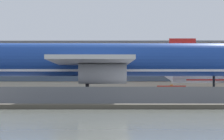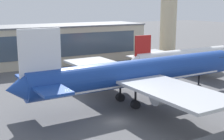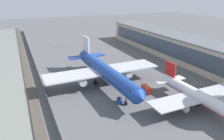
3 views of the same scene
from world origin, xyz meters
name	(u,v)px [view 1 (image 1 of 3)]	position (x,y,z in m)	size (l,w,h in m)	color
ground_plane	(39,102)	(0.00, 0.00, 0.00)	(500.00, 500.00, 0.00)	#565659
shoreline_seawall	(11,106)	(0.00, -20.50, 0.25)	(320.00, 3.00, 0.50)	#474238
perimeter_fence	(18,97)	(0.00, -16.00, 1.17)	(280.00, 0.10, 2.34)	slate
cargo_jet_blue	(104,61)	(9.34, 7.18, 6.29)	(55.11, 46.97, 16.47)	#193D93
baggage_tug	(201,95)	(24.87, 6.51, 0.81)	(3.55, 2.58, 1.80)	#19519E
ops_van	(172,91)	(21.58, 19.28, 1.28)	(5.39, 2.63, 2.48)	red
terminal_building	(11,68)	(-16.24, 59.68, 6.57)	(116.16, 17.60, 13.11)	#BCB299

